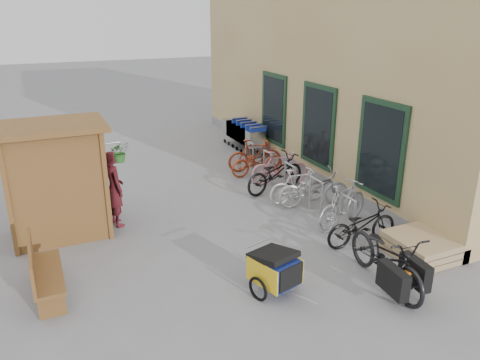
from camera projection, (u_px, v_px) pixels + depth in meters
name	position (u px, v px, depth m)	size (l,w,h in m)	color
ground	(248.00, 256.00, 9.12)	(80.00, 80.00, 0.00)	gray
building	(378.00, 46.00, 14.30)	(6.07, 13.00, 7.00)	tan
kiosk	(50.00, 166.00, 9.44)	(2.49, 1.65, 2.40)	brown
bike_rack	(290.00, 177.00, 11.90)	(0.05, 5.35, 0.86)	#A5A8AD
pallet_stack	(420.00, 247.00, 9.02)	(1.00, 1.20, 0.40)	tan
bench	(42.00, 271.00, 7.64)	(0.46, 1.54, 0.98)	brown
shopping_carts	(243.00, 132.00, 15.88)	(0.60, 2.37, 1.07)	silver
child_trailer	(275.00, 268.00, 7.82)	(0.89, 1.39, 0.80)	navy
cargo_bike	(387.00, 258.00, 7.97)	(0.92, 2.11, 1.07)	black
person_kiosk	(114.00, 189.00, 10.18)	(0.62, 0.41, 1.70)	maroon
bike_0	(362.00, 225.00, 9.44)	(0.57, 1.63, 0.86)	black
bike_1	(343.00, 204.00, 10.22)	(0.48, 1.71, 1.03)	#98989C
bike_2	(313.00, 188.00, 11.29)	(0.62, 1.77, 0.93)	#98989C
bike_3	(298.00, 186.00, 11.48)	(0.42, 1.49, 0.90)	silver
bike_4	(275.00, 173.00, 12.24)	(0.65, 1.87, 0.98)	black
bike_5	(280.00, 168.00, 12.73)	(0.44, 1.57, 0.95)	pink
bike_6	(257.00, 161.00, 13.44)	(0.56, 1.61, 0.84)	#95371B
bike_7	(255.00, 155.00, 13.77)	(0.46, 1.63, 0.98)	#95371B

